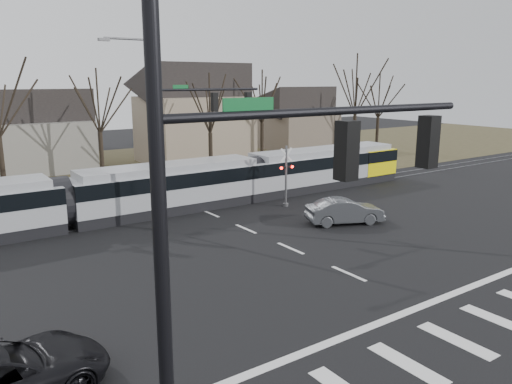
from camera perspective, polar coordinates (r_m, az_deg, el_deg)
ground at (r=20.79m, az=14.51°, el=-10.72°), size 140.00×140.00×0.00m
grass_verge at (r=47.34m, az=-16.05°, el=2.32°), size 140.00×28.00×0.01m
crosswalk at (r=18.71m, az=24.05°, el=-14.19°), size 27.00×2.60×0.01m
stop_line at (r=19.78m, az=18.52°, el=-12.22°), size 28.00×0.35×0.01m
lane_dashes at (r=32.87m, az=-6.96°, el=-1.70°), size 0.18×30.00×0.01m
rail_pair at (r=32.69m, az=-6.79°, el=-1.73°), size 90.00×1.52×0.06m
tram at (r=31.70m, az=-10.04°, el=0.70°), size 39.72×2.95×3.01m
sedan at (r=29.22m, az=10.11°, el=-2.16°), size 4.67×5.52×1.46m
signal_pole_near_left at (r=7.97m, az=-0.24°, el=-4.97°), size 9.28×0.44×10.20m
signal_pole_far at (r=27.75m, az=-8.30°, el=7.55°), size 9.28×0.44×10.20m
rail_crossing_signal at (r=32.48m, az=3.46°, el=1.60°), size 1.08×0.36×4.00m
tree_row at (r=41.86m, az=-11.16°, el=8.18°), size 59.20×7.20×10.00m
house_b at (r=49.40m, az=-23.38°, el=6.84°), size 8.64×7.56×7.65m
house_c at (r=51.17m, az=-7.10°, el=9.35°), size 10.80×8.64×10.10m
house_d at (r=61.22m, az=4.70°, el=8.75°), size 8.64×7.56×7.65m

